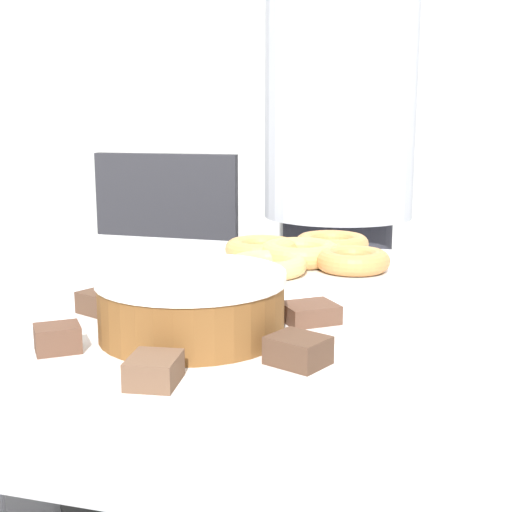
{
  "coord_description": "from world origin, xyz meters",
  "views": [
    {
      "loc": [
        0.31,
        -0.85,
        1.0
      ],
      "look_at": [
        0.05,
        0.03,
        0.81
      ],
      "focal_mm": 50.0,
      "sensor_mm": 36.0,
      "label": 1
    }
  ],
  "objects_px": {
    "plate_donuts": "(299,267)",
    "frosted_cake": "(191,304)",
    "person_standing": "(338,193)",
    "office_chair_left": "(150,337)",
    "plate_cake": "(192,340)"
  },
  "relations": [
    {
      "from": "plate_donuts",
      "to": "frosted_cake",
      "type": "height_order",
      "value": "frosted_cake"
    },
    {
      "from": "person_standing",
      "to": "frosted_cake",
      "type": "distance_m",
      "value": 0.91
    },
    {
      "from": "person_standing",
      "to": "office_chair_left",
      "type": "bearing_deg",
      "value": 176.6
    },
    {
      "from": "office_chair_left",
      "to": "plate_donuts",
      "type": "relative_size",
      "value": 2.44
    },
    {
      "from": "person_standing",
      "to": "plate_cake",
      "type": "bearing_deg",
      "value": -90.31
    },
    {
      "from": "plate_cake",
      "to": "frosted_cake",
      "type": "xyz_separation_m",
      "value": [
        0.0,
        0.0,
        0.04
      ]
    },
    {
      "from": "person_standing",
      "to": "plate_donuts",
      "type": "relative_size",
      "value": 4.26
    },
    {
      "from": "plate_cake",
      "to": "frosted_cake",
      "type": "height_order",
      "value": "frosted_cake"
    },
    {
      "from": "office_chair_left",
      "to": "plate_donuts",
      "type": "distance_m",
      "value": 0.83
    },
    {
      "from": "person_standing",
      "to": "plate_donuts",
      "type": "distance_m",
      "value": 0.52
    },
    {
      "from": "person_standing",
      "to": "office_chair_left",
      "type": "xyz_separation_m",
      "value": [
        -0.49,
        0.03,
        -0.4
      ]
    },
    {
      "from": "office_chair_left",
      "to": "plate_donuts",
      "type": "xyz_separation_m",
      "value": [
        0.52,
        -0.55,
        0.34
      ]
    },
    {
      "from": "frosted_cake",
      "to": "office_chair_left",
      "type": "bearing_deg",
      "value": 117.25
    },
    {
      "from": "person_standing",
      "to": "office_chair_left",
      "type": "height_order",
      "value": "person_standing"
    },
    {
      "from": "plate_donuts",
      "to": "plate_cake",
      "type": "bearing_deg",
      "value": -94.61
    }
  ]
}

